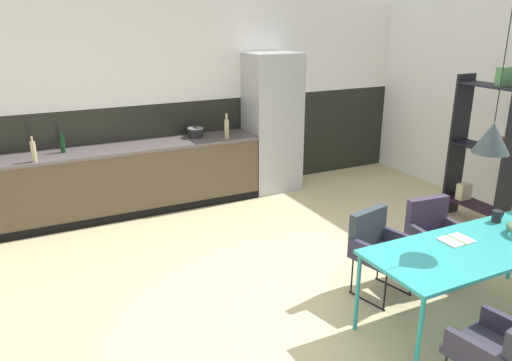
{
  "coord_description": "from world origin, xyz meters",
  "views": [
    {
      "loc": [
        -2.48,
        -3.28,
        2.52
      ],
      "look_at": [
        -0.47,
        0.77,
        1.0
      ],
      "focal_mm": 34.75,
      "sensor_mm": 36.0,
      "label": 1
    }
  ],
  "objects_px": {
    "refrigerator_column": "(272,123)",
    "bottle_vinegar_dark": "(34,151)",
    "open_shelf_unit": "(483,149)",
    "armchair_far_side": "(504,347)",
    "dining_table": "(480,249)",
    "cooking_pot": "(196,133)",
    "bottle_spice_small": "(62,144)",
    "bottle_oil_tall": "(227,128)",
    "pendant_lamp_over_table_near": "(492,137)",
    "mug_glass_clear": "(497,216)",
    "open_book": "(456,240)",
    "armchair_corner_seat": "(434,230)",
    "armchair_head_of_table": "(377,243)"
  },
  "relations": [
    {
      "from": "bottle_spice_small",
      "to": "pendant_lamp_over_table_near",
      "type": "height_order",
      "value": "pendant_lamp_over_table_near"
    },
    {
      "from": "dining_table",
      "to": "armchair_far_side",
      "type": "relative_size",
      "value": 2.64
    },
    {
      "from": "mug_glass_clear",
      "to": "armchair_head_of_table",
      "type": "bearing_deg",
      "value": 152.31
    },
    {
      "from": "armchair_far_side",
      "to": "bottle_vinegar_dark",
      "type": "height_order",
      "value": "bottle_vinegar_dark"
    },
    {
      "from": "bottle_oil_tall",
      "to": "open_shelf_unit",
      "type": "relative_size",
      "value": 0.17
    },
    {
      "from": "pendant_lamp_over_table_near",
      "to": "bottle_oil_tall",
      "type": "bearing_deg",
      "value": 100.44
    },
    {
      "from": "open_book",
      "to": "bottle_oil_tall",
      "type": "distance_m",
      "value": 3.59
    },
    {
      "from": "refrigerator_column",
      "to": "open_shelf_unit",
      "type": "bearing_deg",
      "value": -55.06
    },
    {
      "from": "mug_glass_clear",
      "to": "dining_table",
      "type": "bearing_deg",
      "value": -152.68
    },
    {
      "from": "open_shelf_unit",
      "to": "armchair_far_side",
      "type": "bearing_deg",
      "value": -46.79
    },
    {
      "from": "armchair_corner_seat",
      "to": "open_book",
      "type": "relative_size",
      "value": 3.13
    },
    {
      "from": "mug_glass_clear",
      "to": "open_shelf_unit",
      "type": "bearing_deg",
      "value": 44.53
    },
    {
      "from": "cooking_pot",
      "to": "bottle_oil_tall",
      "type": "bearing_deg",
      "value": -30.98
    },
    {
      "from": "mug_glass_clear",
      "to": "bottle_vinegar_dark",
      "type": "xyz_separation_m",
      "value": [
        -3.64,
        3.33,
        0.24
      ]
    },
    {
      "from": "bottle_spice_small",
      "to": "armchair_corner_seat",
      "type": "bearing_deg",
      "value": -45.51
    },
    {
      "from": "cooking_pot",
      "to": "bottle_spice_small",
      "type": "distance_m",
      "value": 1.74
    },
    {
      "from": "open_book",
      "to": "pendant_lamp_over_table_near",
      "type": "relative_size",
      "value": 0.22
    },
    {
      "from": "dining_table",
      "to": "bottle_spice_small",
      "type": "relative_size",
      "value": 7.35
    },
    {
      "from": "pendant_lamp_over_table_near",
      "to": "mug_glass_clear",
      "type": "bearing_deg",
      "value": 23.13
    },
    {
      "from": "refrigerator_column",
      "to": "bottle_vinegar_dark",
      "type": "xyz_separation_m",
      "value": [
        -3.24,
        -0.23,
        0.02
      ]
    },
    {
      "from": "armchair_corner_seat",
      "to": "open_shelf_unit",
      "type": "relative_size",
      "value": 0.41
    },
    {
      "from": "open_shelf_unit",
      "to": "armchair_head_of_table",
      "type": "bearing_deg",
      "value": -71.56
    },
    {
      "from": "armchair_head_of_table",
      "to": "bottle_oil_tall",
      "type": "xyz_separation_m",
      "value": [
        -0.25,
        2.92,
        0.53
      ]
    },
    {
      "from": "pendant_lamp_over_table_near",
      "to": "bottle_vinegar_dark",
      "type": "bearing_deg",
      "value": 131.26
    },
    {
      "from": "dining_table",
      "to": "pendant_lamp_over_table_near",
      "type": "distance_m",
      "value": 0.93
    },
    {
      "from": "open_shelf_unit",
      "to": "bottle_spice_small",
      "type": "bearing_deg",
      "value": -117.84
    },
    {
      "from": "bottle_oil_tall",
      "to": "mug_glass_clear",
      "type": "bearing_deg",
      "value": -70.75
    },
    {
      "from": "bottle_vinegar_dark",
      "to": "bottle_spice_small",
      "type": "bearing_deg",
      "value": 39.66
    },
    {
      "from": "refrigerator_column",
      "to": "armchair_head_of_table",
      "type": "height_order",
      "value": "refrigerator_column"
    },
    {
      "from": "open_shelf_unit",
      "to": "pendant_lamp_over_table_near",
      "type": "bearing_deg",
      "value": -50.69
    },
    {
      "from": "dining_table",
      "to": "armchair_far_side",
      "type": "bearing_deg",
      "value": -129.95
    },
    {
      "from": "armchair_far_side",
      "to": "bottle_oil_tall",
      "type": "xyz_separation_m",
      "value": [
        -0.02,
        4.46,
        0.55
      ]
    },
    {
      "from": "armchair_corner_seat",
      "to": "bottle_spice_small",
      "type": "distance_m",
      "value": 4.4
    },
    {
      "from": "open_shelf_unit",
      "to": "pendant_lamp_over_table_near",
      "type": "distance_m",
      "value": 2.36
    },
    {
      "from": "open_book",
      "to": "mug_glass_clear",
      "type": "relative_size",
      "value": 1.91
    },
    {
      "from": "refrigerator_column",
      "to": "open_book",
      "type": "bearing_deg",
      "value": -93.76
    },
    {
      "from": "refrigerator_column",
      "to": "open_book",
      "type": "height_order",
      "value": "refrigerator_column"
    },
    {
      "from": "armchair_corner_seat",
      "to": "mug_glass_clear",
      "type": "distance_m",
      "value": 0.62
    },
    {
      "from": "dining_table",
      "to": "armchair_far_side",
      "type": "distance_m",
      "value": 1.04
    },
    {
      "from": "open_book",
      "to": "armchair_head_of_table",
      "type": "bearing_deg",
      "value": 115.65
    },
    {
      "from": "mug_glass_clear",
      "to": "open_shelf_unit",
      "type": "distance_m",
      "value": 1.75
    },
    {
      "from": "armchair_far_side",
      "to": "open_shelf_unit",
      "type": "relative_size",
      "value": 0.38
    },
    {
      "from": "armchair_corner_seat",
      "to": "open_book",
      "type": "bearing_deg",
      "value": 62.3
    },
    {
      "from": "dining_table",
      "to": "bottle_oil_tall",
      "type": "distance_m",
      "value": 3.76
    },
    {
      "from": "dining_table",
      "to": "open_book",
      "type": "bearing_deg",
      "value": 129.87
    },
    {
      "from": "bottle_oil_tall",
      "to": "pendant_lamp_over_table_near",
      "type": "relative_size",
      "value": 0.29
    },
    {
      "from": "pendant_lamp_over_table_near",
      "to": "open_book",
      "type": "bearing_deg",
      "value": 141.06
    },
    {
      "from": "dining_table",
      "to": "cooking_pot",
      "type": "xyz_separation_m",
      "value": [
        -1.04,
        3.9,
        0.28
      ]
    },
    {
      "from": "refrigerator_column",
      "to": "armchair_head_of_table",
      "type": "relative_size",
      "value": 2.51
    },
    {
      "from": "bottle_oil_tall",
      "to": "refrigerator_column",
      "type": "bearing_deg",
      "value": 10.77
    }
  ]
}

